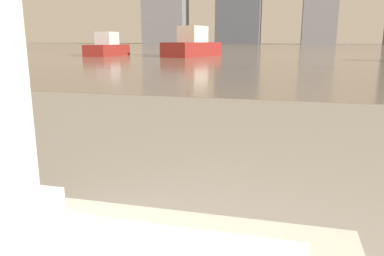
# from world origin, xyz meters

# --- Properties ---
(towel_stack) EXTENTS (0.26, 0.16, 0.08)m
(towel_stack) POSITION_xyz_m (-0.28, 0.86, 0.55)
(towel_stack) COLOR white
(towel_stack) RESTS_ON bathtub
(harbor_water) EXTENTS (180.00, 110.00, 0.01)m
(harbor_water) POSITION_xyz_m (0.00, 62.00, 0.01)
(harbor_water) COLOR gray
(harbor_water) RESTS_ON ground_plane
(harbor_boat_1) EXTENTS (1.63, 4.60, 1.72)m
(harbor_boat_1) POSITION_xyz_m (-12.43, 25.56, 0.62)
(harbor_boat_1) COLOR maroon
(harbor_boat_1) RESTS_ON harbor_water
(harbor_boat_3) EXTENTS (3.25, 5.87, 2.09)m
(harbor_boat_3) POSITION_xyz_m (-6.09, 26.16, 0.75)
(harbor_boat_3) COLOR maroon
(harbor_boat_3) RESTS_ON harbor_water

